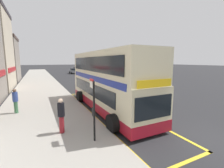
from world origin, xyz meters
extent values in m
plane|color=#28282B|center=(0.00, 32.00, 0.00)|extent=(260.00, 260.00, 0.00)
cube|color=#A39E93|center=(-7.00, 32.00, 0.07)|extent=(6.00, 76.00, 0.14)
cube|color=beige|center=(-2.45, 7.13, 1.35)|extent=(2.45, 10.66, 2.30)
cube|color=beige|center=(-2.45, 7.13, 3.45)|extent=(2.42, 10.45, 1.90)
cube|color=maroon|center=(-2.45, 7.13, 0.50)|extent=(2.47, 10.68, 0.60)
cube|color=navy|center=(-2.45, 7.13, 2.52)|extent=(2.48, 9.81, 0.36)
cube|color=black|center=(-3.69, 7.53, 1.65)|extent=(0.04, 8.53, 0.90)
cube|color=black|center=(-3.69, 7.13, 3.50)|extent=(0.04, 9.38, 1.00)
cube|color=black|center=(-2.45, 1.78, 1.60)|extent=(2.15, 0.04, 1.10)
cube|color=yellow|center=(-2.45, 1.78, 2.72)|extent=(1.96, 0.04, 0.36)
cylinder|color=black|center=(-3.76, 3.29, 0.50)|extent=(0.56, 1.00, 1.00)
cylinder|color=black|center=(-1.14, 3.29, 0.50)|extent=(0.56, 1.00, 1.00)
cylinder|color=black|center=(-3.76, 10.06, 0.50)|extent=(0.56, 1.00, 1.00)
cylinder|color=black|center=(-1.14, 10.06, 0.50)|extent=(0.56, 1.00, 1.00)
cube|color=yellow|center=(-3.92, 6.80, 0.01)|extent=(0.16, 13.88, 0.01)
cube|color=yellow|center=(-1.02, 6.80, 0.01)|extent=(0.16, 13.88, 0.01)
cube|color=yellow|center=(-2.47, -0.06, 0.01)|extent=(3.06, 0.16, 0.01)
cube|color=yellow|center=(-2.47, 13.65, 0.01)|extent=(3.06, 0.16, 0.01)
cylinder|color=black|center=(-5.05, 2.68, 1.50)|extent=(0.09, 0.09, 2.73)
cube|color=silver|center=(-5.05, 2.94, 2.69)|extent=(0.05, 0.42, 0.30)
cube|color=red|center=(-5.05, 2.94, 2.89)|extent=(0.05, 0.42, 0.10)
cube|color=black|center=(-5.05, 2.78, 1.44)|extent=(0.06, 0.28, 0.40)
cube|color=#B2191E|center=(-10.16, 21.06, 2.60)|extent=(0.08, 6.70, 0.56)
cube|color=#196066|center=(5.09, 49.89, 0.66)|extent=(1.76, 4.20, 0.72)
cube|color=black|center=(5.09, 49.79, 1.32)|extent=(1.52, 1.90, 0.60)
cylinder|color=black|center=(4.15, 51.20, 0.30)|extent=(0.22, 0.60, 0.60)
cylinder|color=black|center=(6.02, 51.20, 0.30)|extent=(0.22, 0.60, 0.60)
cylinder|color=black|center=(4.15, 48.59, 0.30)|extent=(0.22, 0.60, 0.60)
cylinder|color=black|center=(6.02, 48.59, 0.30)|extent=(0.22, 0.60, 0.60)
cube|color=slate|center=(2.58, 42.46, 0.66)|extent=(1.76, 4.20, 0.72)
cube|color=black|center=(2.58, 42.36, 1.32)|extent=(1.52, 1.90, 0.60)
cylinder|color=black|center=(1.64, 43.76, 0.30)|extent=(0.22, 0.60, 0.60)
cylinder|color=black|center=(3.51, 43.76, 0.30)|extent=(0.22, 0.60, 0.60)
cylinder|color=black|center=(1.64, 41.15, 0.30)|extent=(0.22, 0.60, 0.60)
cylinder|color=black|center=(3.51, 41.15, 0.30)|extent=(0.22, 0.60, 0.60)
cylinder|color=maroon|center=(-6.26, 4.16, 0.57)|extent=(0.24, 0.24, 0.86)
cylinder|color=black|center=(-6.26, 4.16, 1.34)|extent=(0.34, 0.34, 0.68)
sphere|color=beige|center=(-6.26, 4.16, 1.79)|extent=(0.23, 0.23, 0.23)
cylinder|color=#3F724C|center=(-8.67, 8.65, 0.55)|extent=(0.24, 0.24, 0.82)
cylinder|color=#33478C|center=(-8.67, 8.65, 1.29)|extent=(0.34, 0.34, 0.65)
sphere|color=brown|center=(-8.67, 8.65, 1.73)|extent=(0.22, 0.22, 0.22)
camera|label=1|loc=(-7.22, -3.53, 3.72)|focal=24.64mm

